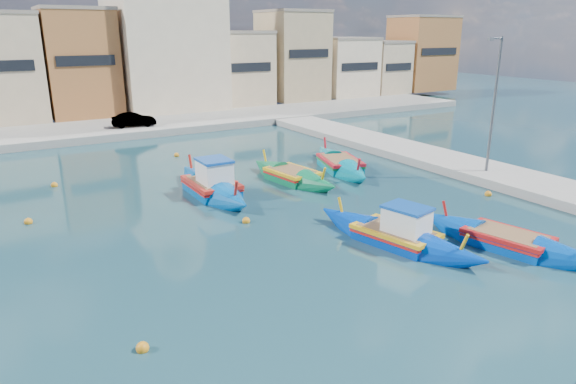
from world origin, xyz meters
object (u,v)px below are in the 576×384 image
object	(u,v)px
luzzu_blue_south	(507,242)
quay_street_lamp	(493,105)
luzzu_green	(292,177)
luzzu_turquoise_cabin	(396,236)
church_block	(163,29)
luzzu_cyan_mid	(340,165)
luzzu_blue_cabin	(212,187)

from	to	relation	value
luzzu_blue_south	quay_street_lamp	bearing A→B (deg)	43.14
quay_street_lamp	luzzu_green	world-z (taller)	quay_street_lamp
luzzu_turquoise_cabin	luzzu_green	size ratio (longest dim) A/B	1.09
church_block	luzzu_turquoise_cabin	xyz separation A→B (m)	(-3.58, -38.46, -8.09)
quay_street_lamp	luzzu_cyan_mid	bearing A→B (deg)	133.58
luzzu_blue_south	luzzu_blue_cabin	bearing A→B (deg)	119.74
luzzu_green	luzzu_blue_south	size ratio (longest dim) A/B	0.95
luzzu_turquoise_cabin	luzzu_green	bearing A→B (deg)	83.19
church_block	luzzu_green	size ratio (longest dim) A/B	2.50
church_block	luzzu_blue_south	size ratio (longest dim) A/B	2.38
luzzu_cyan_mid	quay_street_lamp	bearing A→B (deg)	-46.42
church_block	luzzu_cyan_mid	world-z (taller)	church_block
church_block	luzzu_blue_cabin	world-z (taller)	church_block
quay_street_lamp	luzzu_blue_south	world-z (taller)	quay_street_lamp
quay_street_lamp	luzzu_blue_south	distance (m)	11.09
luzzu_turquoise_cabin	luzzu_cyan_mid	world-z (taller)	luzzu_turquoise_cabin
church_block	luzzu_green	world-z (taller)	church_block
luzzu_blue_cabin	luzzu_green	bearing A→B (deg)	-1.31
quay_street_lamp	luzzu_blue_cabin	world-z (taller)	quay_street_lamp
church_block	luzzu_blue_cabin	distance (m)	30.40
luzzu_blue_south	luzzu_green	bearing A→B (deg)	100.46
quay_street_lamp	luzzu_blue_south	bearing A→B (deg)	-136.86
church_block	luzzu_green	distance (m)	29.74
luzzu_turquoise_cabin	luzzu_cyan_mid	bearing A→B (deg)	64.25
luzzu_blue_cabin	luzzu_green	world-z (taller)	luzzu_blue_cabin
luzzu_cyan_mid	luzzu_blue_cabin	bearing A→B (deg)	-176.27
luzzu_turquoise_cabin	luzzu_cyan_mid	size ratio (longest dim) A/B	0.96
luzzu_blue_cabin	luzzu_cyan_mid	distance (m)	8.88
quay_street_lamp	luzzu_blue_cabin	size ratio (longest dim) A/B	0.93
luzzu_cyan_mid	luzzu_green	world-z (taller)	luzzu_cyan_mid
quay_street_lamp	luzzu_blue_south	xyz separation A→B (m)	(-7.52, -7.05, -4.10)
church_block	luzzu_turquoise_cabin	size ratio (longest dim) A/B	2.28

